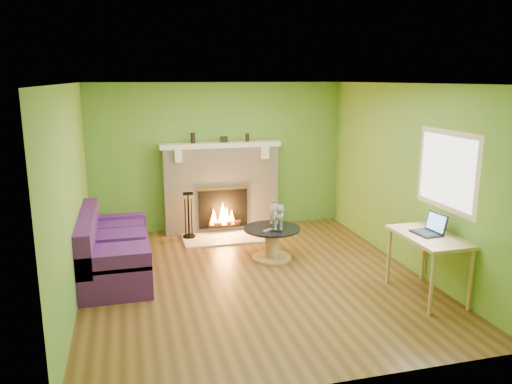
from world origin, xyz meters
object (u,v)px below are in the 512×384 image
sofa (112,251)px  coffee_table (272,241)px  cat (276,213)px  desk (429,243)px

sofa → coffee_table: sofa is taller
coffee_table → cat: (0.08, 0.05, 0.41)m
desk → cat: size_ratio=1.63×
desk → coffee_table: bearing=130.1°
desk → cat: cat is taller
desk → sofa: bearing=155.8°
coffee_table → cat: size_ratio=1.28×
sofa → coffee_table: size_ratio=2.33×
cat → desk: bearing=-47.0°
cat → sofa: bearing=-172.1°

